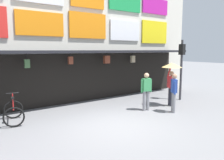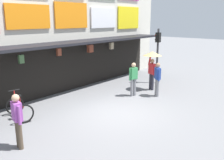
% 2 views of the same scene
% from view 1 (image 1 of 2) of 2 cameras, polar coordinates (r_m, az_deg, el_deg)
% --- Properties ---
extents(ground_plane, '(80.00, 80.00, 0.00)m').
position_cam_1_polar(ground_plane, '(8.14, 0.89, -11.48)').
color(ground_plane, slate).
extents(shopfront, '(18.00, 2.60, 8.00)m').
position_cam_1_polar(shopfront, '(11.72, -13.09, 13.85)').
color(shopfront, beige).
rests_on(shopfront, ground).
extents(traffic_light_far, '(0.30, 0.34, 3.20)m').
position_cam_1_polar(traffic_light_far, '(12.32, 17.44, 4.89)').
color(traffic_light_far, '#38383D').
rests_on(traffic_light_far, ground).
extents(bicycle_parked, '(0.94, 1.28, 1.05)m').
position_cam_1_polar(bicycle_parked, '(9.03, -24.01, -7.60)').
color(bicycle_parked, black).
rests_on(bicycle_parked, ground).
extents(pedestrian_in_red, '(0.51, 0.31, 1.68)m').
position_cam_1_polar(pedestrian_in_red, '(9.89, 8.82, -2.42)').
color(pedestrian_in_red, gray).
rests_on(pedestrian_in_red, ground).
extents(pedestrian_in_black, '(0.40, 0.42, 1.68)m').
position_cam_1_polar(pedestrian_in_black, '(9.84, 15.63, -2.67)').
color(pedestrian_in_black, gray).
rests_on(pedestrian_in_black, ground).
extents(pedestrian_with_umbrella, '(0.96, 0.96, 2.08)m').
position_cam_1_polar(pedestrian_with_umbrella, '(10.86, 15.09, 2.01)').
color(pedestrian_with_umbrella, '#2D2D38').
rests_on(pedestrian_with_umbrella, ground).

